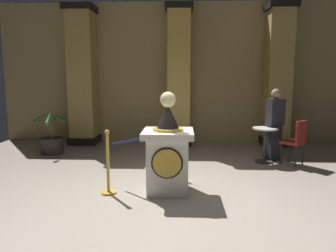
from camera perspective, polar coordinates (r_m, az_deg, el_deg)
ground_plane at (r=5.25m, az=1.32°, el=-11.87°), size 10.21×10.21×0.00m
back_wall at (r=9.26m, az=2.00°, el=9.36°), size 10.21×0.16×3.93m
pedestal_clock at (r=5.12m, az=-0.00°, el=-5.02°), size 0.80×0.80×1.62m
stanchion_near at (r=6.12m, az=0.08°, el=-5.47°), size 0.24×0.24×1.01m
stanchion_far at (r=5.20m, az=-10.66°, el=-7.99°), size 0.24×0.24×1.04m
velvet_rope at (r=5.54m, az=-4.89°, el=-2.34°), size 1.03×1.03×0.22m
column_left at (r=9.24m, az=-15.02°, el=8.51°), size 0.81×0.81×3.78m
column_right at (r=9.18m, az=19.05°, el=8.34°), size 0.75×0.75×3.78m
column_centre_rear at (r=8.81m, az=1.96°, el=8.80°), size 0.73×0.73×3.78m
potted_palm_left at (r=8.34m, az=-20.06°, el=-2.67°), size 0.83×0.83×1.06m
bystander_guest at (r=7.44m, az=18.56°, el=0.49°), size 0.42×0.34×1.61m
cafe_table at (r=7.27m, az=16.92°, el=-2.50°), size 0.55×0.55×0.77m
cafe_chair_red at (r=7.24m, az=21.97°, el=-2.11°), size 0.57×0.57×0.96m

